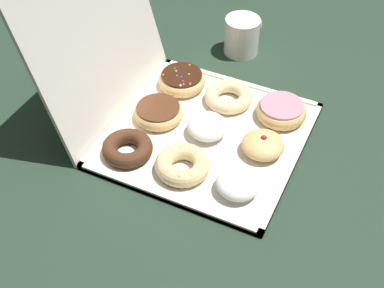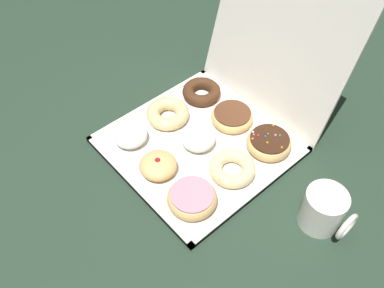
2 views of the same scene
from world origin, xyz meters
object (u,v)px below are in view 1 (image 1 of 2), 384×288
(powdered_filled_donut_0, at_px, (238,184))
(cruller_donut_5, at_px, (230,97))
(donut_box, at_px, (207,135))
(powdered_filled_donut_4, at_px, (209,125))
(chocolate_cake_ring_donut_6, at_px, (127,148))
(pink_frosted_donut_2, at_px, (281,111))
(cruller_donut_3, at_px, (183,165))
(sprinkle_donut_8, at_px, (182,80))
(chocolate_frosted_donut_7, at_px, (158,113))
(jelly_filled_donut_1, at_px, (263,145))
(coffee_mug, at_px, (242,34))

(powdered_filled_donut_0, distance_m, cruller_donut_5, 0.27)
(cruller_donut_5, bearing_deg, donut_box, 177.93)
(powdered_filled_donut_0, bearing_deg, powdered_filled_donut_4, 43.46)
(chocolate_cake_ring_donut_6, bearing_deg, pink_frosted_donut_2, -45.66)
(cruller_donut_5, bearing_deg, powdered_filled_donut_0, -154.28)
(powdered_filled_donut_0, distance_m, pink_frosted_donut_2, 0.25)
(cruller_donut_5, distance_m, chocolate_cake_ring_donut_6, 0.28)
(pink_frosted_donut_2, height_order, cruller_donut_5, pink_frosted_donut_2)
(donut_box, relative_size, powdered_filled_donut_0, 4.64)
(cruller_donut_3, xyz_separation_m, chocolate_cake_ring_donut_6, (-0.01, 0.13, -0.00))
(donut_box, relative_size, sprinkle_donut_8, 3.60)
(donut_box, xyz_separation_m, cruller_donut_5, (0.12, -0.00, 0.02))
(sprinkle_donut_8, bearing_deg, chocolate_frosted_donut_7, -178.46)
(jelly_filled_donut_1, distance_m, sprinkle_donut_8, 0.28)
(powdered_filled_donut_0, relative_size, cruller_donut_5, 0.79)
(sprinkle_donut_8, bearing_deg, powdered_filled_donut_4, -134.18)
(sprinkle_donut_8, relative_size, coffee_mug, 1.03)
(pink_frosted_donut_2, bearing_deg, sprinkle_donut_8, 89.06)
(jelly_filled_donut_1, xyz_separation_m, powdered_filled_donut_4, (0.00, 0.13, 0.00))
(pink_frosted_donut_2, xyz_separation_m, powdered_filled_donut_4, (-0.12, 0.13, 0.00))
(donut_box, xyz_separation_m, powdered_filled_donut_4, (0.00, -0.00, 0.03))
(donut_box, bearing_deg, jelly_filled_donut_1, -90.38)
(powdered_filled_donut_0, relative_size, sprinkle_donut_8, 0.78)
(powdered_filled_donut_0, relative_size, chocolate_frosted_donut_7, 0.79)
(jelly_filled_donut_1, distance_m, chocolate_cake_ring_donut_6, 0.29)
(sprinkle_donut_8, xyz_separation_m, coffee_mug, (0.21, -0.07, 0.02))
(cruller_donut_5, xyz_separation_m, coffee_mug, (0.22, 0.06, 0.02))
(donut_box, height_order, chocolate_cake_ring_donut_6, chocolate_cake_ring_donut_6)
(chocolate_cake_ring_donut_6, bearing_deg, sprinkle_donut_8, -0.62)
(powdered_filled_donut_4, xyz_separation_m, coffee_mug, (0.34, 0.06, 0.02))
(chocolate_frosted_donut_7, bearing_deg, powdered_filled_donut_0, -116.70)
(sprinkle_donut_8, height_order, coffee_mug, coffee_mug)
(cruller_donut_3, relative_size, coffee_mug, 1.03)
(chocolate_cake_ring_donut_6, bearing_deg, chocolate_frosted_donut_7, -2.80)
(pink_frosted_donut_2, bearing_deg, powdered_filled_donut_0, 178.49)
(powdered_filled_donut_4, bearing_deg, chocolate_cake_ring_donut_6, 135.71)
(jelly_filled_donut_1, distance_m, cruller_donut_5, 0.17)
(chocolate_cake_ring_donut_6, relative_size, chocolate_frosted_donut_7, 0.96)
(cruller_donut_5, relative_size, chocolate_cake_ring_donut_6, 1.04)
(coffee_mug, bearing_deg, cruller_donut_3, -173.06)
(jelly_filled_donut_1, height_order, cruller_donut_3, jelly_filled_donut_1)
(jelly_filled_donut_1, relative_size, chocolate_frosted_donut_7, 0.81)
(pink_frosted_donut_2, relative_size, cruller_donut_5, 1.02)
(cruller_donut_5, height_order, chocolate_frosted_donut_7, same)
(jelly_filled_donut_1, height_order, powdered_filled_donut_4, jelly_filled_donut_1)
(jelly_filled_donut_1, relative_size, chocolate_cake_ring_donut_6, 0.84)
(jelly_filled_donut_1, distance_m, powdered_filled_donut_4, 0.13)
(chocolate_cake_ring_donut_6, bearing_deg, jelly_filled_donut_1, -63.65)
(powdered_filled_donut_0, relative_size, chocolate_cake_ring_donut_6, 0.82)
(jelly_filled_donut_1, relative_size, pink_frosted_donut_2, 0.80)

